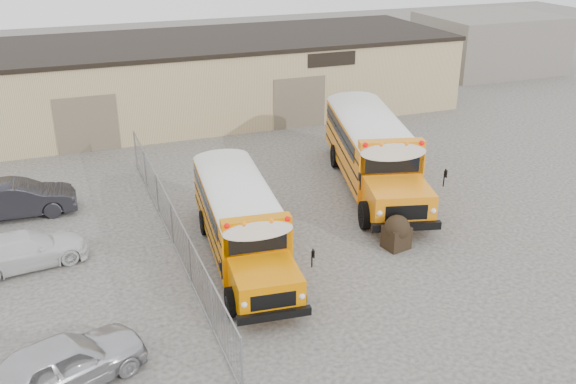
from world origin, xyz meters
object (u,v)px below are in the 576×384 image
object	(u,v)px
tarp_bundle	(397,232)
car_white	(25,250)
car_silver	(63,364)
car_dark	(17,199)
school_bus_left	(216,161)
school_bus_right	(345,106)

from	to	relation	value
tarp_bundle	car_white	size ratio (longest dim) A/B	0.30
car_silver	car_dark	distance (m)	11.90
school_bus_left	school_bus_right	world-z (taller)	school_bus_right
school_bus_left	car_white	world-z (taller)	school_bus_left
tarp_bundle	car_silver	world-z (taller)	car_silver
school_bus_left	car_dark	bearing A→B (deg)	174.90
school_bus_left	car_white	distance (m)	8.98
school_bus_left	car_dark	xyz separation A→B (m)	(-8.31, 0.74, -0.84)
tarp_bundle	car_white	world-z (taller)	tarp_bundle
car_white	car_dark	size ratio (longest dim) A/B	0.94
school_bus_right	car_white	distance (m)	19.15
school_bus_right	car_white	bearing A→B (deg)	-151.94
school_bus_left	tarp_bundle	xyz separation A→B (m)	(4.97, -7.36, -0.92)
school_bus_right	tarp_bundle	size ratio (longest dim) A/B	8.60
tarp_bundle	car_silver	size ratio (longest dim) A/B	0.30
car_dark	car_silver	bearing A→B (deg)	-172.77
car_silver	car_white	bearing A→B (deg)	-15.37
school_bus_left	school_bus_right	size ratio (longest dim) A/B	0.84
car_dark	car_white	bearing A→B (deg)	-175.42
car_silver	car_white	size ratio (longest dim) A/B	1.02
school_bus_left	school_bus_right	distance (m)	10.21
tarp_bundle	school_bus_right	bearing A→B (deg)	73.00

